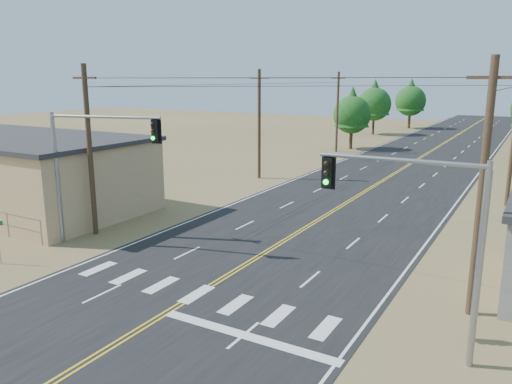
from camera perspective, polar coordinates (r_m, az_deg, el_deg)
The scene contains 11 objects.
road at distance 41.10m, azimuth 11.79°, elevation -0.30°, with size 15.00×200.00×0.02m, color black.
building_left at distance 40.51m, azimuth -26.06°, elevation 2.06°, with size 20.00×10.00×5.00m, color tan.
utility_pole_left_near at distance 30.66m, azimuth -18.47°, elevation 4.60°, with size 1.80×0.30×10.00m.
utility_pole_left_mid at distance 46.32m, azimuth 0.36°, elevation 7.83°, with size 1.80×0.30×10.00m.
utility_pole_left_far at distance 64.43m, azimuth 9.29°, elevation 9.08°, with size 1.80×0.30×10.00m.
utility_pole_right_near at distance 20.62m, azimuth 24.40°, elevation 0.36°, with size 1.80×0.30×10.00m.
signal_mast_left at distance 28.65m, azimuth -18.92°, elevation 3.88°, with size 6.44×1.81×7.40m.
signal_mast_right at distance 16.98m, azimuth 19.29°, elevation -3.58°, with size 5.45×0.53×6.78m.
tree_left_near at distance 67.40m, azimuth 10.92°, elevation 9.10°, with size 4.93×4.93×8.22m.
tree_left_mid at distance 86.11m, azimuth 13.39°, elevation 10.12°, with size 5.47×5.47×9.11m.
tree_left_far at distance 98.50m, azimuth 17.27°, elevation 10.24°, with size 5.56×5.56×9.26m.
Camera 1 is at (12.26, -8.14, 9.16)m, focal length 35.00 mm.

